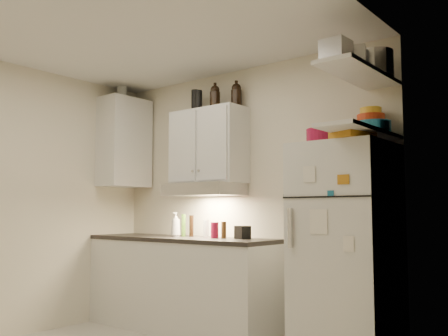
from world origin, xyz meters
The scene contains 35 objects.
ceiling centered at (0.00, 0.00, 2.61)m, with size 3.20×3.00×0.02m, color silver.
back_wall centered at (0.00, 1.51, 1.30)m, with size 3.20×0.02×2.60m, color beige.
left_wall centered at (-1.61, 0.00, 1.30)m, with size 0.02×3.00×2.60m, color beige.
right_wall centered at (1.61, 0.00, 1.30)m, with size 0.02×3.00×2.60m, color beige.
base_cabinet centered at (-0.55, 1.20, 0.44)m, with size 2.10×0.60×0.88m, color silver.
countertop centered at (-0.55, 1.20, 0.90)m, with size 2.10×0.62×0.04m, color black.
upper_cabinet centered at (-0.30, 1.33, 1.83)m, with size 0.80×0.33×0.75m, color silver.
side_cabinet centered at (-1.44, 1.20, 1.95)m, with size 0.33×0.55×1.00m, color silver.
range_hood centered at (-0.30, 1.27, 1.39)m, with size 0.76×0.46×0.12m, color silver.
fridge centered at (1.25, 1.16, 0.85)m, with size 0.70×0.68×1.70m, color silver.
shelf_hi centered at (1.45, 1.02, 2.20)m, with size 0.30×0.95×0.03m, color silver.
shelf_lo centered at (1.45, 1.02, 1.76)m, with size 0.30×0.95×0.03m, color silver.
knife_strip centered at (0.70, 1.49, 1.32)m, with size 0.42×0.02×0.03m, color black.
dutch_oven centered at (1.07, 1.12, 1.77)m, with size 0.23×0.23×0.13m, color maroon.
book_stack centered at (1.42, 0.93, 1.75)m, with size 0.22×0.27×0.09m, color #B47116.
spice_jar centered at (1.37, 1.11, 1.75)m, with size 0.06×0.06×0.09m, color silver.
stock_pot centered at (1.48, 1.25, 2.32)m, with size 0.28×0.28×0.20m, color silver.
tin_a centered at (1.41, 1.02, 2.31)m, with size 0.19×0.17×0.19m, color #AAAAAD.
tin_b centered at (1.39, 0.77, 2.31)m, with size 0.18×0.18×0.18m, color #AAAAAD.
bowl_teal centered at (1.42, 1.34, 1.83)m, with size 0.27×0.27×0.11m, color #186386.
bowl_orange centered at (1.39, 1.37, 1.92)m, with size 0.22×0.22×0.07m, color red.
bowl_yellow centered at (1.39, 1.37, 1.98)m, with size 0.17×0.17×0.05m, color yellow.
plates centered at (1.51, 1.09, 1.81)m, with size 0.24×0.24×0.06m, color #186386.
growler_a centered at (-0.21, 1.33, 2.32)m, with size 0.10×0.10×0.24m, color black, non-canonical shape.
growler_b centered at (0.00, 1.41, 2.32)m, with size 0.11×0.11×0.25m, color black, non-canonical shape.
thermos_a centered at (-0.41, 1.31, 2.31)m, with size 0.07×0.07×0.21m, color black.
thermos_b centered at (-0.50, 1.36, 2.32)m, with size 0.08×0.08×0.24m, color black.
side_jar centered at (-1.48, 1.19, 2.52)m, with size 0.11×0.11×0.15m, color silver.
soap_bottle centered at (-0.63, 1.21, 1.06)m, with size 0.10×0.11×0.27m, color silver.
pepper_mill centered at (-0.05, 1.27, 1.00)m, with size 0.05×0.05×0.16m, color #58371A.
oil_bottle centered at (-0.59, 1.29, 1.03)m, with size 0.04×0.04×0.23m, color #42721C.
vinegar_bottle centered at (-0.50, 1.31, 1.03)m, with size 0.05×0.05×0.22m, color black.
clear_bottle centered at (-0.31, 1.31, 1.01)m, with size 0.06×0.06×0.17m, color silver.
red_jar centered at (-0.13, 1.23, 1.00)m, with size 0.08×0.08×0.15m, color maroon.
caddy centered at (0.16, 1.29, 0.98)m, with size 0.14×0.10×0.12m, color black.
Camera 1 is at (2.94, -2.46, 1.17)m, focal length 40.00 mm.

